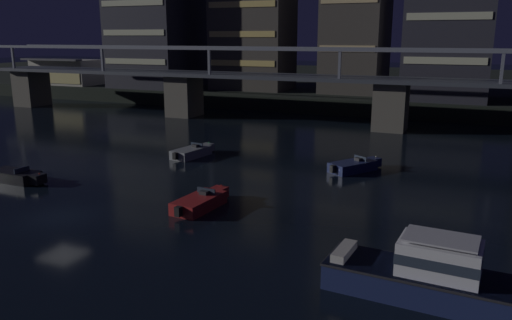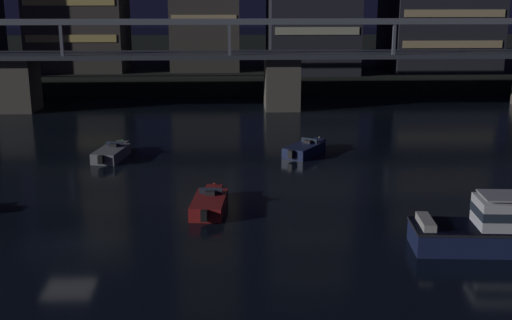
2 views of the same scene
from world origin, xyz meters
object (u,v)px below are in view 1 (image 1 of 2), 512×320
Objects in this scene: tower_west_low at (156,18)px; waterfront_pavilion at (66,72)px; river_bridge at (279,89)px; cabin_cruiser_near_left at (431,275)px; speedboat_mid_left at (355,166)px; speedboat_near_center at (17,176)px; tower_west_tall at (253,19)px; speedboat_near_right at (193,152)px; speedboat_mid_center at (201,202)px.

tower_west_low reaches higher than waterfront_pavilion.
river_bridge reaches higher than waterfront_pavilion.
cabin_cruiser_near_left is (49.73, -55.26, -12.63)m from tower_west_low.
river_bridge is 24.91m from speedboat_mid_left.
speedboat_near_center is at bearing -68.26° from tower_west_low.
cabin_cruiser_near_left is (21.48, -39.64, -3.19)m from river_bridge.
river_bridge is at bearing -57.66° from tower_west_tall.
speedboat_near_right and speedboat_mid_left have the same top height.
speedboat_near_center is 1.00× the size of speedboat_mid_center.
tower_west_tall is 52.52m from speedboat_near_center.
river_bridge is 17.05× the size of speedboat_mid_center.
tower_west_low is 54.24m from speedboat_near_center.
tower_west_low is 17.22m from tower_west_tall.
tower_west_tall is at bearing 109.72° from speedboat_mid_center.
waterfront_pavilion is at bearing 142.37° from cabin_cruiser_near_left.
tower_west_low is 4.46× the size of speedboat_near_center.
speedboat_mid_center is (7.07, -33.21, -3.82)m from river_bridge.
tower_west_tall reaches higher than cabin_cruiser_near_left.
speedboat_mid_left is at bearing 2.59° from speedboat_near_right.
speedboat_mid_center is (-7.04, -13.03, 0.00)m from speedboat_mid_left.
tower_west_low is 1.88× the size of waterfront_pavilion.
river_bridge is at bearing 88.26° from speedboat_near_right.
cabin_cruiser_near_left is 30.92m from speedboat_near_center.
speedboat_mid_left is (14.74, 0.67, 0.00)m from speedboat_near_right.
river_bridge reaches higher than speedboat_mid_center.
speedboat_mid_left is at bearing 110.75° from cabin_cruiser_near_left.
river_bridge is 34.16m from speedboat_mid_center.
tower_west_tall is 41.92m from speedboat_near_right.
tower_west_low is 61.70m from speedboat_mid_center.
tower_west_low is at bearing 125.88° from speedboat_mid_center.
speedboat_mid_left is at bearing -55.05° from river_bridge.
cabin_cruiser_near_left is 1.77× the size of speedboat_mid_center.
speedboat_mid_center is at bearing -40.69° from waterfront_pavilion.
cabin_cruiser_near_left is (32.63, -57.25, -12.31)m from tower_west_tall.
speedboat_mid_left and speedboat_mid_center have the same top height.
waterfront_pavilion is at bearing 139.31° from speedboat_mid_center.
waterfront_pavilion is (-17.16, -3.71, -9.24)m from tower_west_low.
speedboat_near_right is (27.62, -36.46, -13.26)m from tower_west_low.
cabin_cruiser_near_left reaches higher than speedboat_mid_left.
cabin_cruiser_near_left is 1.77× the size of speedboat_near_right.
tower_west_tall reaches higher than waterfront_pavilion.
tower_west_tall is (-11.15, 17.61, 9.12)m from river_bridge.
waterfront_pavilion is (-34.26, -5.69, -8.92)m from tower_west_tall.
waterfront_pavilion is 2.59× the size of speedboat_mid_left.
river_bridge is 18.65× the size of speedboat_mid_left.
cabin_cruiser_near_left is at bearing -61.55° from river_bridge.
waterfront_pavilion reaches higher than cabin_cruiser_near_left.
speedboat_mid_center is (7.70, -12.36, 0.00)m from speedboat_near_right.
speedboat_near_center is (-30.24, 6.41, -0.64)m from cabin_cruiser_near_left.
tower_west_low is at bearing -173.37° from tower_west_tall.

